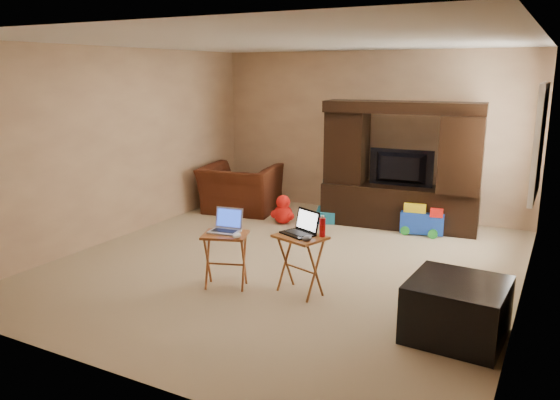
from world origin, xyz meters
The scene contains 22 objects.
floor centered at (0.00, 0.00, 0.00)m, with size 5.50×5.50×0.00m, color #C5AD88.
ceiling centered at (0.00, 0.00, 2.50)m, with size 5.50×5.50×0.00m, color silver.
wall_back centered at (0.00, 2.75, 1.25)m, with size 5.00×5.00×0.00m, color tan.
wall_front centered at (0.00, -2.75, 1.25)m, with size 5.00×5.00×0.00m, color tan.
wall_left centered at (-2.50, 0.00, 1.25)m, with size 5.50×5.50×0.00m, color tan.
wall_right centered at (2.50, 0.00, 1.25)m, with size 5.50×5.50×0.00m, color tan.
window_pane centered at (2.48, 1.55, 1.40)m, with size 1.20×1.20×0.00m, color white.
window_frame centered at (2.46, 1.55, 1.40)m, with size 0.06×1.14×1.34m, color white.
entertainment_center centered at (0.70, 2.12, 0.89)m, with size 2.18×0.55×1.79m, color black.
television centered at (0.70, 2.08, 0.86)m, with size 0.91×0.12×0.52m, color black.
recliner centered at (-1.76, 1.77, 0.37)m, with size 1.14×0.99×0.74m, color #4C1D10.
child_rocker centered at (-0.25, 1.95, 0.31)m, with size 0.46×0.53×0.61m, color #196C8D, non-canonical shape.
plush_toy centered at (-0.84, 1.47, 0.22)m, with size 0.39×0.33×0.43m, color red, non-canonical shape.
push_toy centered at (1.10, 1.92, 0.22)m, with size 0.59×0.42×0.44m, color #173EBB, non-canonical shape.
ottoman centered at (2.08, -0.96, 0.25)m, with size 0.77×0.77×0.50m, color black.
tray_table_left centered at (-0.24, -0.95, 0.29)m, with size 0.44×0.36×0.58m, color #994F25.
tray_table_right centered at (0.52, -0.74, 0.30)m, with size 0.47×0.37×0.61m, color brown.
laptop_left centered at (-0.27, -0.92, 0.70)m, with size 0.30×0.25×0.24m, color #A5A5A9.
laptop_right centered at (0.48, -0.72, 0.73)m, with size 0.32×0.26×0.24m, color black.
mouse_left centered at (-0.05, -1.02, 0.60)m, with size 0.07×0.12×0.05m, color white.
mouse_right centered at (0.65, -0.86, 0.63)m, with size 0.08×0.12×0.05m, color #424247.
water_bottle centered at (0.72, -0.66, 0.70)m, with size 0.06×0.06×0.19m, color red.
Camera 1 is at (2.76, -5.40, 2.20)m, focal length 35.00 mm.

